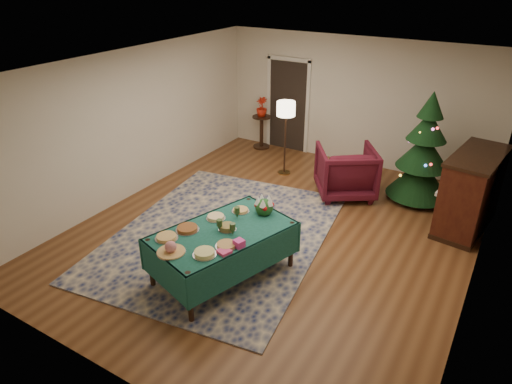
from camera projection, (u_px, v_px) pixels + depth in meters
The scene contains 24 objects.
room_shell at pixel (277, 156), 7.00m from camera, with size 7.00×7.00×7.00m.
doorway at pixel (288, 103), 10.51m from camera, with size 1.08×0.04×2.16m.
rug at pixel (221, 235), 7.48m from camera, with size 3.20×4.20×0.02m, color #15204F.
buffet_table at pixel (223, 240), 6.25m from camera, with size 1.66×2.18×0.75m.
platter_0 at pixel (167, 237), 5.99m from camera, with size 0.31×0.31×0.05m.
platter_1 at pixel (171, 249), 5.69m from camera, with size 0.36×0.36×0.16m.
platter_2 at pixel (205, 253), 5.65m from camera, with size 0.30×0.30×0.06m.
platter_3 at pixel (187, 229), 6.18m from camera, with size 0.32×0.32×0.05m.
platter_4 at pixel (226, 245), 5.83m from camera, with size 0.29×0.29×0.04m.
platter_5 at pixel (216, 217), 6.46m from camera, with size 0.27×0.27×0.05m.
platter_6 at pixel (227, 227), 6.19m from camera, with size 0.25×0.25×0.07m.
platter_7 at pixel (240, 210), 6.65m from camera, with size 0.26×0.26×0.04m.
goblet_0 at pixel (237, 212), 6.45m from camera, with size 0.08×0.08×0.18m.
goblet_1 at pixel (233, 229), 6.05m from camera, with size 0.08×0.08×0.18m.
goblet_2 at pixel (220, 225), 6.13m from camera, with size 0.08×0.08×0.18m.
napkin_stack at pixel (224, 252), 5.70m from camera, with size 0.15×0.15×0.04m, color #EB4185.
gift_box at pixel (239, 243), 5.81m from camera, with size 0.12×0.12×0.10m, color #E840A8.
centerpiece at pixel (264, 206), 6.55m from camera, with size 0.27×0.27×0.31m.
armchair at pixel (346, 169), 8.57m from camera, with size 1.03×0.96×1.06m, color #4C101D.
floor_lamp at pixel (286, 113), 9.10m from camera, with size 0.37×0.37×1.55m.
side_table at pixel (261, 132), 10.87m from camera, with size 0.44×0.44×0.78m.
potted_plant at pixel (262, 111), 10.63m from camera, with size 0.25×0.45×0.25m, color red.
christmas_tree at pixel (423, 153), 8.21m from camera, with size 1.25×1.25×2.06m.
piano at pixel (470, 192), 7.45m from camera, with size 0.90×1.60×1.32m.
Camera 1 is at (3.07, -5.73, 4.00)m, focal length 32.00 mm.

